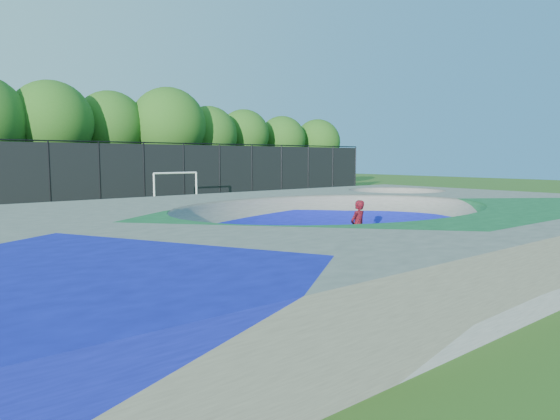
# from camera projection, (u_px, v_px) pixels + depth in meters

# --- Properties ---
(ground) EXTENTS (120.00, 120.00, 0.00)m
(ground) POSITION_uv_depth(u_px,v_px,m) (336.00, 253.00, 15.76)
(ground) COLOR #2D5517
(ground) RESTS_ON ground
(skate_deck) EXTENTS (22.00, 14.00, 1.50)m
(skate_deck) POSITION_uv_depth(u_px,v_px,m) (337.00, 229.00, 15.68)
(skate_deck) COLOR gray
(skate_deck) RESTS_ON ground
(skater) EXTENTS (0.64, 0.45, 1.67)m
(skater) POSITION_uv_depth(u_px,v_px,m) (358.00, 227.00, 15.62)
(skater) COLOR #A90D1D
(skater) RESTS_ON ground
(skateboard) EXTENTS (0.80, 0.34, 0.05)m
(skateboard) POSITION_uv_depth(u_px,v_px,m) (357.00, 252.00, 15.71)
(skateboard) COLOR black
(skateboard) RESTS_ON ground
(soccer_goal) EXTENTS (3.13, 0.12, 2.07)m
(soccer_goal) POSITION_uv_depth(u_px,v_px,m) (176.00, 182.00, 32.18)
(soccer_goal) COLOR white
(soccer_goal) RESTS_ON ground
(fence) EXTENTS (48.09, 0.09, 4.04)m
(fence) POSITION_uv_depth(u_px,v_px,m) (100.00, 172.00, 31.72)
(fence) COLOR black
(fence) RESTS_ON ground
(treeline) EXTENTS (53.07, 7.12, 8.66)m
(treeline) POSITION_uv_depth(u_px,v_px,m) (68.00, 126.00, 34.80)
(treeline) COLOR #473723
(treeline) RESTS_ON ground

